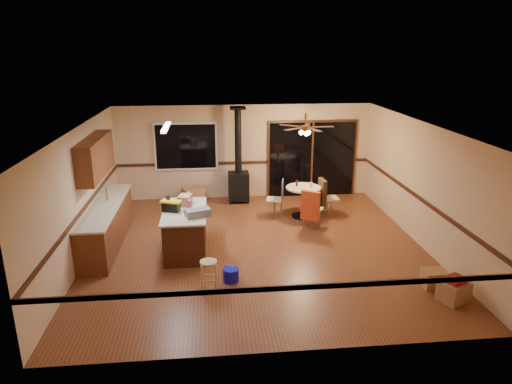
{
  "coord_description": "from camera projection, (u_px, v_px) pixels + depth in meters",
  "views": [
    {
      "loc": [
        -0.92,
        -8.85,
        4.09
      ],
      "look_at": [
        0.0,
        0.3,
        1.15
      ],
      "focal_mm": 32.0,
      "sensor_mm": 36.0,
      "label": 1
    }
  ],
  "objects": [
    {
      "name": "wall_left",
      "position": [
        81.0,
        195.0,
        8.99
      ],
      "size": [
        0.0,
        7.0,
        7.0
      ],
      "primitive_type": "plane",
      "rotation": [
        1.57,
        0.0,
        1.57
      ],
      "color": "tan",
      "rests_on": "ground"
    },
    {
      "name": "box_small_red",
      "position": [
        455.0,
        280.0,
        7.58
      ],
      "size": [
        0.4,
        0.38,
        0.09
      ],
      "primitive_type": "cube",
      "rotation": [
        0.0,
        0.0,
        0.44
      ],
      "color": "maroon",
      "rests_on": "box_corner_a"
    },
    {
      "name": "fluorescent_strip",
      "position": [
        166.0,
        127.0,
        9.05
      ],
      "size": [
        0.1,
        1.2,
        0.04
      ],
      "primitive_type": "cube",
      "color": "white",
      "rests_on": "ceiling"
    },
    {
      "name": "bottle_pink",
      "position": [
        190.0,
        206.0,
        9.19
      ],
      "size": [
        0.09,
        0.09,
        0.24
      ],
      "primitive_type": "cylinder",
      "rotation": [
        0.0,
        0.0,
        -0.22
      ],
      "color": "#D84C8C",
      "rests_on": "kitchen_island"
    },
    {
      "name": "glass_cream",
      "position": [
        311.0,
        185.0,
        11.2
      ],
      "size": [
        0.08,
        0.08,
        0.14
      ],
      "primitive_type": "cylinder",
      "rotation": [
        0.0,
        0.0,
        -0.41
      ],
      "color": "beige",
      "rests_on": "dining_table"
    },
    {
      "name": "lower_cabinets",
      "position": [
        107.0,
        226.0,
        9.76
      ],
      "size": [
        0.6,
        3.0,
        0.86
      ],
      "primitive_type": "cube",
      "color": "brown",
      "rests_on": "ground"
    },
    {
      "name": "wall_back",
      "position": [
        244.0,
        152.0,
        12.64
      ],
      "size": [
        7.0,
        0.0,
        7.0
      ],
      "primitive_type": "plane",
      "rotation": [
        1.57,
        0.0,
        0.0
      ],
      "color": "tan",
      "rests_on": "ground"
    },
    {
      "name": "box_on_island",
      "position": [
        185.0,
        200.0,
        9.58
      ],
      "size": [
        0.31,
        0.37,
        0.22
      ],
      "primitive_type": "cube",
      "rotation": [
        0.0,
        0.0,
        -0.25
      ],
      "color": "#9C6D45",
      "rests_on": "kitchen_island"
    },
    {
      "name": "box_under_window",
      "position": [
        193.0,
        195.0,
        12.45
      ],
      "size": [
        0.66,
        0.6,
        0.43
      ],
      "primitive_type": "cube",
      "rotation": [
        0.0,
        0.0,
        0.39
      ],
      "color": "#9C6D45",
      "rests_on": "floor"
    },
    {
      "name": "chair_left",
      "position": [
        279.0,
        194.0,
        11.32
      ],
      "size": [
        0.48,
        0.48,
        0.51
      ],
      "color": "#BBB08A",
      "rests_on": "ground"
    },
    {
      "name": "toolbox_grey",
      "position": [
        198.0,
        213.0,
        8.96
      ],
      "size": [
        0.55,
        0.42,
        0.15
      ],
      "primitive_type": "cube",
      "rotation": [
        0.0,
        0.0,
        0.35
      ],
      "color": "slate",
      "rests_on": "kitchen_island"
    },
    {
      "name": "chair_near",
      "position": [
        311.0,
        205.0,
        10.5
      ],
      "size": [
        0.6,
        0.61,
        0.7
      ],
      "color": "#BBB08A",
      "rests_on": "ground"
    },
    {
      "name": "ceiling",
      "position": [
        258.0,
        126.0,
        8.93
      ],
      "size": [
        7.0,
        7.0,
        0.0
      ],
      "primitive_type": "plane",
      "rotation": [
        3.14,
        0.0,
        0.0
      ],
      "color": "silver",
      "rests_on": "ground"
    },
    {
      "name": "chair_right",
      "position": [
        323.0,
        193.0,
        11.39
      ],
      "size": [
        0.48,
        0.45,
        0.7
      ],
      "color": "#BBB08A",
      "rests_on": "ground"
    },
    {
      "name": "glass_red",
      "position": [
        297.0,
        183.0,
        11.31
      ],
      "size": [
        0.07,
        0.07,
        0.15
      ],
      "primitive_type": "cylinder",
      "rotation": [
        0.0,
        0.0,
        0.33
      ],
      "color": "#590C14",
      "rests_on": "dining_table"
    },
    {
      "name": "chair_rail",
      "position": [
        257.0,
        203.0,
        9.41
      ],
      "size": [
        7.0,
        7.0,
        0.08
      ],
      "primitive_type": null,
      "color": "#3C1C0F",
      "rests_on": "ground"
    },
    {
      "name": "box_corner_a",
      "position": [
        454.0,
        291.0,
        7.65
      ],
      "size": [
        0.58,
        0.54,
        0.35
      ],
      "primitive_type": "cube",
      "rotation": [
        0.0,
        0.0,
        0.44
      ],
      "color": "#9C6D45",
      "rests_on": "floor"
    },
    {
      "name": "countertop",
      "position": [
        104.0,
        206.0,
        9.62
      ],
      "size": [
        0.64,
        3.04,
        0.04
      ],
      "primitive_type": "cube",
      "color": "#C2B897",
      "rests_on": "lower_cabinets"
    },
    {
      "name": "wood_stove",
      "position": [
        239.0,
        176.0,
        12.37
      ],
      "size": [
        0.55,
        0.5,
        2.52
      ],
      "color": "black",
      "rests_on": "ground"
    },
    {
      "name": "toolbox_black",
      "position": [
        171.0,
        207.0,
        9.23
      ],
      "size": [
        0.38,
        0.27,
        0.19
      ],
      "primitive_type": "cube",
      "rotation": [
        0.0,
        0.0,
        -0.3
      ],
      "color": "black",
      "rests_on": "kitchen_island"
    },
    {
      "name": "bar_stool",
      "position": [
        209.0,
        275.0,
        7.96
      ],
      "size": [
        0.31,
        0.31,
        0.55
      ],
      "primitive_type": "cylinder",
      "rotation": [
        0.0,
        0.0,
        0.05
      ],
      "color": "tan",
      "rests_on": "floor"
    },
    {
      "name": "upper_cabinets",
      "position": [
        95.0,
        157.0,
        9.49
      ],
      "size": [
        0.35,
        2.0,
        0.8
      ],
      "primitive_type": "cube",
      "color": "brown",
      "rests_on": "ground"
    },
    {
      "name": "floor",
      "position": [
        257.0,
        248.0,
        9.72
      ],
      "size": [
        7.0,
        7.0,
        0.0
      ],
      "primitive_type": "plane",
      "color": "brown",
      "rests_on": "ground"
    },
    {
      "name": "bottle_white",
      "position": [
        188.0,
        196.0,
        9.96
      ],
      "size": [
        0.06,
        0.06,
        0.16
      ],
      "primitive_type": "cylinder",
      "rotation": [
        0.0,
        0.0,
        -0.17
      ],
      "color": "white",
      "rests_on": "kitchen_island"
    },
    {
      "name": "sliding_door",
      "position": [
        312.0,
        160.0,
        12.85
      ],
      "size": [
        2.52,
        0.1,
        2.1
      ],
      "primitive_type": "cube",
      "color": "black",
      "rests_on": "ground"
    },
    {
      "name": "wall_right",
      "position": [
        422.0,
        185.0,
        9.66
      ],
      "size": [
        0.0,
        7.0,
        7.0
      ],
      "primitive_type": "plane",
      "rotation": [
        1.57,
        0.0,
        -1.57
      ],
      "color": "tan",
      "rests_on": "ground"
    },
    {
      "name": "window",
      "position": [
        186.0,
        146.0,
        12.38
      ],
      "size": [
        1.72,
        0.1,
        1.32
      ],
      "primitive_type": "cube",
      "color": "black",
      "rests_on": "ground"
    },
    {
      "name": "ceiling_fan",
      "position": [
        305.0,
        129.0,
        10.81
      ],
      "size": [
        0.24,
        0.24,
        0.55
      ],
      "color": "brown",
      "rests_on": "ceiling"
    },
    {
      "name": "wall_front",
      "position": [
        285.0,
        268.0,
        6.01
      ],
      "size": [
        7.0,
        0.0,
        7.0
      ],
      "primitive_type": "plane",
      "rotation": [
        -1.57,
        0.0,
        0.0
      ],
      "color": "tan",
      "rests_on": "ground"
    },
    {
      "name": "bottle_dark",
      "position": [
        168.0,
        202.0,
        9.3
      ],
      "size": [
        0.1,
        0.1,
        0.3
      ],
      "primitive_type": "cylinder",
      "rotation": [
        0.0,
        0.0,
        0.19
      ],
      "color": "black",
      "rests_on": "kitchen_island"
    },
    {
      "name": "kitchen_island",
      "position": [
        185.0,
        231.0,
        9.44
      ],
      "size": [
        0.88,
        1.68,
        0.9
      ],
      "color": "#3D1D0F",
      "rests_on": "ground"
    },
    {
      "name": "blue_bucket",
      "position": [
        231.0,
        275.0,
        8.3
      ],
      "size": [
        0.32,
        0.32,
        0.24
      ],
      "primitive_type": "cylinder",
      "rotation": [
        0.0,
        0.0,
        0.1
      ],
      "color": "#0D0DB7",
      "rests_on": "floor"
    },
    {
      "name": "dining_table",
      "position": [
        303.0,
        197.0,
        11.33
      ],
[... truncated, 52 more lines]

